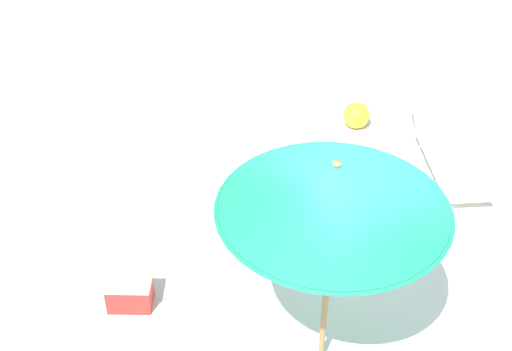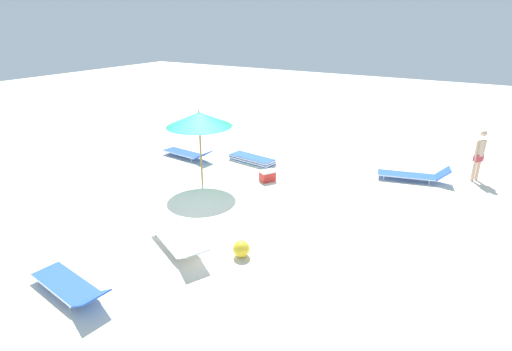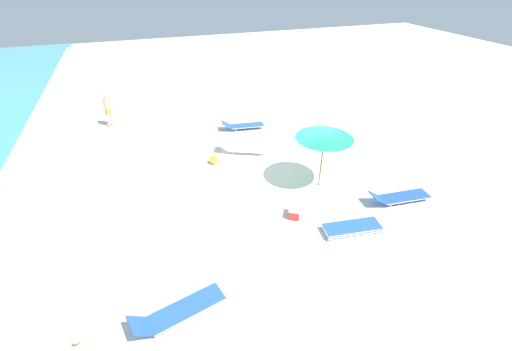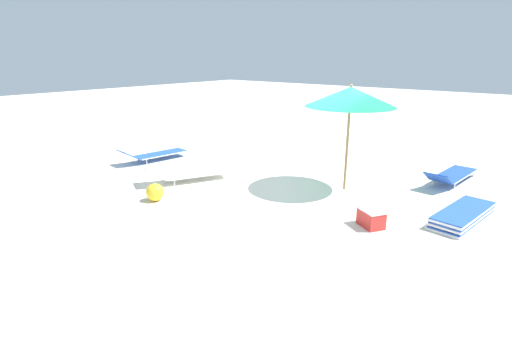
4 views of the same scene
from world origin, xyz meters
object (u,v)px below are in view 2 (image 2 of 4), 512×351
object	(u,v)px
beach_ball	(241,249)
cooler_box	(267,176)
sun_lounger_near_water_right	(179,242)
beachgoer_shoreline_child	(480,153)
lounger_stack	(252,160)
sun_lounger_beside_umbrella	(187,153)
sun_lounger_near_water_left	(70,286)
sun_lounger_under_umbrella	(413,175)
beach_umbrella	(199,120)

from	to	relation	value
beach_ball	cooler_box	distance (m)	4.65
sun_lounger_near_water_right	beach_ball	distance (m)	1.52
beachgoer_shoreline_child	lounger_stack	bearing A→B (deg)	-38.09
lounger_stack	sun_lounger_beside_umbrella	xyz separation A→B (m)	(0.84, -2.47, 0.08)
sun_lounger_near_water_left	beachgoer_shoreline_child	bearing A→B (deg)	156.53
sun_lounger_under_umbrella	cooler_box	bearing A→B (deg)	-72.74
sun_lounger_under_umbrella	beachgoer_shoreline_child	distance (m)	2.23
sun_lounger_under_umbrella	sun_lounger_near_water_right	world-z (taller)	sun_lounger_under_umbrella
lounger_stack	sun_lounger_near_water_right	xyz separation A→B (m)	(6.14, 1.70, 0.08)
sun_lounger_near_water_right	beach_ball	xyz separation A→B (m)	(-0.53, 1.42, -0.01)
lounger_stack	sun_lounger_near_water_left	world-z (taller)	sun_lounger_near_water_left
beach_umbrella	sun_lounger_beside_umbrella	size ratio (longest dim) A/B	1.09
beach_umbrella	beach_ball	distance (m)	4.91
sun_lounger_beside_umbrella	sun_lounger_near_water_right	distance (m)	6.74
sun_lounger_beside_umbrella	sun_lounger_near_water_left	world-z (taller)	same
sun_lounger_beside_umbrella	sun_lounger_near_water_right	xyz separation A→B (m)	(5.30, 4.17, 0.00)
beach_umbrella	sun_lounger_near_water_left	bearing A→B (deg)	11.97
beach_umbrella	sun_lounger_near_water_left	xyz separation A→B (m)	(5.81, 1.23, -2.01)
beach_umbrella	beach_ball	world-z (taller)	beach_umbrella
sun_lounger_under_umbrella	beachgoer_shoreline_child	xyz separation A→B (m)	(-1.07, 1.79, 0.79)
lounger_stack	sun_lounger_beside_umbrella	world-z (taller)	sun_lounger_beside_umbrella
beachgoer_shoreline_child	sun_lounger_near_water_left	bearing A→B (deg)	3.62
sun_lounger_under_umbrella	beach_ball	distance (m)	7.33
sun_lounger_under_umbrella	sun_lounger_beside_umbrella	world-z (taller)	sun_lounger_under_umbrella
sun_lounger_beside_umbrella	cooler_box	size ratio (longest dim) A/B	3.80
beach_umbrella	sun_lounger_near_water_right	world-z (taller)	beach_umbrella
beachgoer_shoreline_child	sun_lounger_under_umbrella	bearing A→B (deg)	-24.84
lounger_stack	cooler_box	bearing A→B (deg)	54.72
beachgoer_shoreline_child	beach_ball	size ratio (longest dim) A/B	4.42
lounger_stack	beach_ball	distance (m)	6.42
sun_lounger_near_water_left	beachgoer_shoreline_child	xyz separation A→B (m)	(-10.86, 6.46, 0.80)
sun_lounger_under_umbrella	sun_lounger_beside_umbrella	distance (m)	8.37
beach_umbrella	beachgoer_shoreline_child	distance (m)	9.28
sun_lounger_near_water_right	beachgoer_shoreline_child	world-z (taller)	beachgoer_shoreline_child
sun_lounger_near_water_left	sun_lounger_near_water_right	size ratio (longest dim) A/B	0.99
sun_lounger_beside_umbrella	beach_umbrella	bearing A→B (deg)	54.87
sun_lounger_under_umbrella	sun_lounger_beside_umbrella	size ratio (longest dim) A/B	1.01
sun_lounger_near_water_left	beachgoer_shoreline_child	world-z (taller)	beachgoer_shoreline_child
beach_umbrella	beach_ball	size ratio (longest dim) A/B	6.30
sun_lounger_under_umbrella	sun_lounger_near_water_right	distance (m)	8.39
lounger_stack	cooler_box	distance (m)	1.90
sun_lounger_near_water_left	beachgoer_shoreline_child	size ratio (longest dim) A/B	1.24
sun_lounger_beside_umbrella	sun_lounger_near_water_left	distance (m)	8.40
beach_umbrella	cooler_box	size ratio (longest dim) A/B	4.12
sun_lounger_under_umbrella	beach_ball	xyz separation A→B (m)	(6.89, -2.50, -0.01)
beach_ball	sun_lounger_beside_umbrella	bearing A→B (deg)	-130.46
beach_umbrella	cooler_box	xyz separation A→B (m)	(-1.42, 1.67, -2.03)
lounger_stack	sun_lounger_under_umbrella	xyz separation A→B (m)	(-1.28, 5.63, 0.09)
lounger_stack	sun_lounger_under_umbrella	world-z (taller)	sun_lounger_under_umbrella
sun_lounger_near_water_left	cooler_box	distance (m)	7.24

